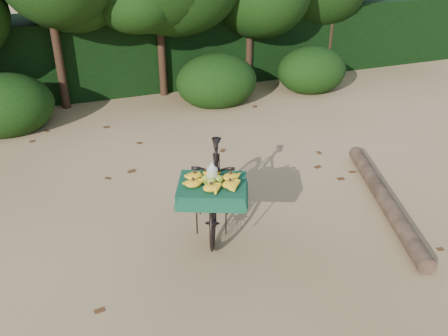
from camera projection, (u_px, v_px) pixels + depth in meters
name	position (u px, v px, depth m)	size (l,w,h in m)	color
ground	(224.00, 205.00, 7.02)	(80.00, 80.00, 0.00)	tan
vendor_bicycle	(215.00, 186.00, 6.35)	(1.37, 2.00, 1.15)	black
fallen_log	(384.00, 198.00, 6.98)	(0.23, 0.23, 3.16)	brown
hedge_backdrop	(132.00, 50.00, 11.82)	(26.00, 1.80, 1.80)	black
tree_row	(106.00, 11.00, 10.44)	(14.50, 2.00, 4.00)	black
bush_clumps	(175.00, 89.00, 10.53)	(8.80, 1.70, 0.90)	black
leaf_litter	(209.00, 185.00, 7.56)	(7.00, 7.30, 0.01)	#492913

